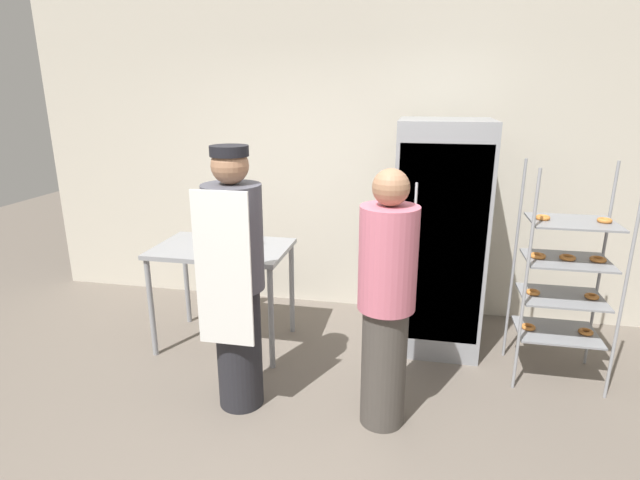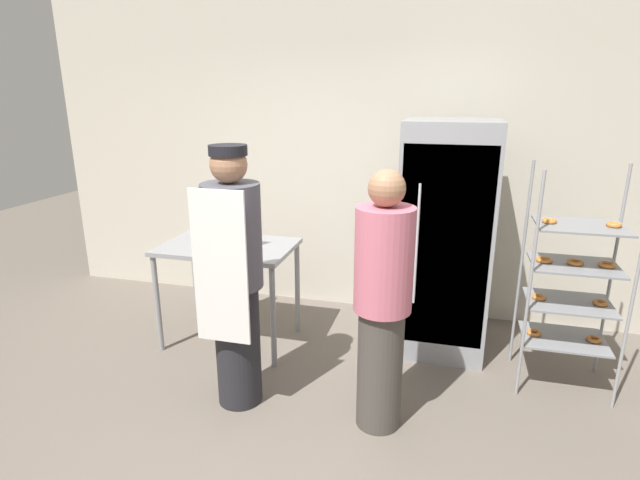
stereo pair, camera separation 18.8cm
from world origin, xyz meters
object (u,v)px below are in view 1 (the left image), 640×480
Objects in this scene: refrigerator at (439,238)px; person_customer at (386,301)px; baking_rack at (565,278)px; donut_box at (228,246)px; person_baker at (235,279)px; blender_pitcher at (200,221)px.

refrigerator is 1.13× the size of person_customer.
refrigerator reaches higher than person_customer.
refrigerator is 0.96m from baking_rack.
donut_box is at bearing -177.47° from baking_rack.
donut_box is at bearing 151.85° from person_customer.
donut_box is 0.17× the size of person_baker.
blender_pitcher is 1.27m from person_baker.
refrigerator is at bearing 73.98° from person_customer.
person_customer is at bearing -106.02° from refrigerator.
donut_box is at bearing -42.55° from blender_pitcher.
person_customer reaches higher than baking_rack.
person_baker is at bearing -55.63° from blender_pitcher.
refrigerator is at bearing 41.59° from person_baker.
person_customer is at bearing -28.15° from donut_box.
refrigerator is 1.21m from person_customer.
blender_pitcher is at bearing 124.37° from person_baker.
refrigerator reaches higher than donut_box.
person_baker is at bearing -64.82° from donut_box.
person_baker is (0.72, -1.05, -0.08)m from blender_pitcher.
donut_box is (-2.50, -0.11, 0.12)m from baking_rack.
blender_pitcher is at bearing 137.45° from donut_box.
person_customer is at bearing -31.99° from blender_pitcher.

